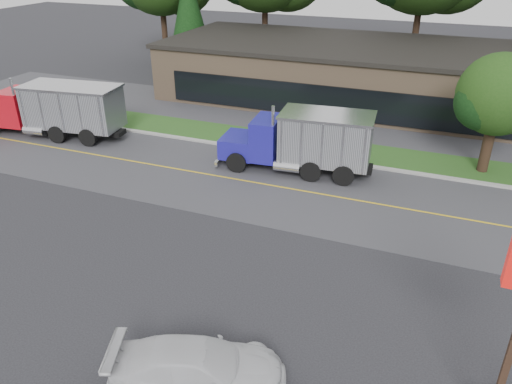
% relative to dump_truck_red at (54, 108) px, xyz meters
% --- Properties ---
extents(ground, '(140.00, 140.00, 0.00)m').
position_rel_dump_truck_red_xyz_m(ground, '(15.51, -10.82, -1.81)').
color(ground, '#323237').
rests_on(ground, ground).
extents(road, '(60.00, 8.00, 0.02)m').
position_rel_dump_truck_red_xyz_m(road, '(15.51, -1.82, -1.81)').
color(road, '#4A4A4E').
rests_on(road, ground).
extents(center_line, '(60.00, 0.12, 0.01)m').
position_rel_dump_truck_red_xyz_m(center_line, '(15.51, -1.82, -1.81)').
color(center_line, gold).
rests_on(center_line, ground).
extents(curb, '(60.00, 0.30, 0.12)m').
position_rel_dump_truck_red_xyz_m(curb, '(15.51, 2.38, -1.81)').
color(curb, '#9E9E99').
rests_on(curb, ground).
extents(grass_verge, '(60.00, 3.40, 0.03)m').
position_rel_dump_truck_red_xyz_m(grass_verge, '(15.51, 4.18, -1.81)').
color(grass_verge, '#2B551D').
rests_on(grass_verge, ground).
extents(far_parking, '(60.00, 7.00, 0.02)m').
position_rel_dump_truck_red_xyz_m(far_parking, '(15.51, 9.18, -1.81)').
color(far_parking, '#4A4A4E').
rests_on(far_parking, ground).
extents(strip_mall, '(32.00, 12.00, 4.00)m').
position_rel_dump_truck_red_xyz_m(strip_mall, '(17.51, 15.18, 0.19)').
color(strip_mall, '#907358').
rests_on(strip_mall, ground).
extents(evergreen_left, '(4.27, 4.27, 9.70)m').
position_rel_dump_truck_red_xyz_m(evergreen_left, '(-0.49, 19.18, 3.51)').
color(evergreen_left, '#382619').
rests_on(evergreen_left, ground).
extents(tree_verge, '(4.50, 4.24, 6.42)m').
position_rel_dump_truck_red_xyz_m(tree_verge, '(25.58, 4.23, 2.27)').
color(tree_verge, '#382619').
rests_on(tree_verge, ground).
extents(dump_truck_red, '(10.52, 3.80, 3.36)m').
position_rel_dump_truck_red_xyz_m(dump_truck_red, '(0.00, 0.00, 0.00)').
color(dump_truck_red, black).
rests_on(dump_truck_red, ground).
extents(dump_truck_blue, '(8.39, 3.31, 3.36)m').
position_rel_dump_truck_red_xyz_m(dump_truck_blue, '(16.36, 0.55, -0.01)').
color(dump_truck_blue, black).
rests_on(dump_truck_blue, ground).
extents(rally_car, '(5.36, 3.61, 1.44)m').
position_rel_dump_truck_red_xyz_m(rally_car, '(17.88, -14.74, -1.09)').
color(rally_car, silver).
rests_on(rally_car, ground).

